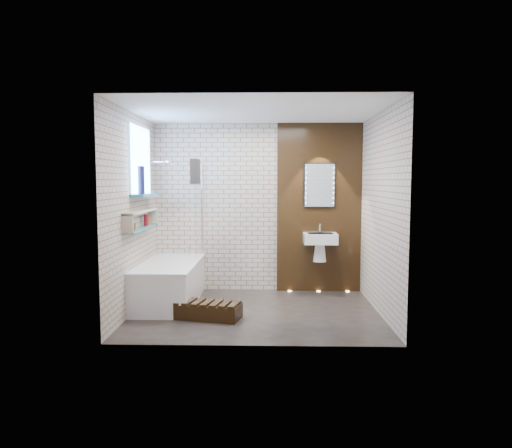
{
  "coord_description": "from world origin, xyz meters",
  "views": [
    {
      "loc": [
        0.16,
        -6.22,
        1.72
      ],
      "look_at": [
        0.0,
        0.15,
        1.15
      ],
      "focal_mm": 33.9,
      "sensor_mm": 36.0,
      "label": 1
    }
  ],
  "objects_px": {
    "bath_screen": "(199,211)",
    "washbasin": "(320,242)",
    "led_mirror": "(320,185)",
    "bathtub": "(170,283)",
    "walnut_step": "(207,311)"
  },
  "relations": [
    {
      "from": "bathtub",
      "to": "led_mirror",
      "type": "distance_m",
      "value": 2.68
    },
    {
      "from": "bath_screen",
      "to": "washbasin",
      "type": "bearing_deg",
      "value": 5.78
    },
    {
      "from": "bathtub",
      "to": "bath_screen",
      "type": "xyz_separation_m",
      "value": [
        0.35,
        0.44,
        0.99
      ]
    },
    {
      "from": "bathtub",
      "to": "bath_screen",
      "type": "bearing_deg",
      "value": 51.1
    },
    {
      "from": "bath_screen",
      "to": "washbasin",
      "type": "height_order",
      "value": "bath_screen"
    },
    {
      "from": "washbasin",
      "to": "led_mirror",
      "type": "relative_size",
      "value": 0.83
    },
    {
      "from": "bath_screen",
      "to": "led_mirror",
      "type": "distance_m",
      "value": 1.89
    },
    {
      "from": "bath_screen",
      "to": "led_mirror",
      "type": "relative_size",
      "value": 2.0
    },
    {
      "from": "bathtub",
      "to": "washbasin",
      "type": "distance_m",
      "value": 2.32
    },
    {
      "from": "bathtub",
      "to": "walnut_step",
      "type": "distance_m",
      "value": 1.0
    },
    {
      "from": "led_mirror",
      "to": "walnut_step",
      "type": "distance_m",
      "value": 2.68
    },
    {
      "from": "bathtub",
      "to": "washbasin",
      "type": "xyz_separation_m",
      "value": [
        2.17,
        0.62,
        0.5
      ]
    },
    {
      "from": "walnut_step",
      "to": "bathtub",
      "type": "bearing_deg",
      "value": 129.8
    },
    {
      "from": "bath_screen",
      "to": "walnut_step",
      "type": "relative_size",
      "value": 1.69
    },
    {
      "from": "bath_screen",
      "to": "led_mirror",
      "type": "bearing_deg",
      "value": 10.66
    }
  ]
}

